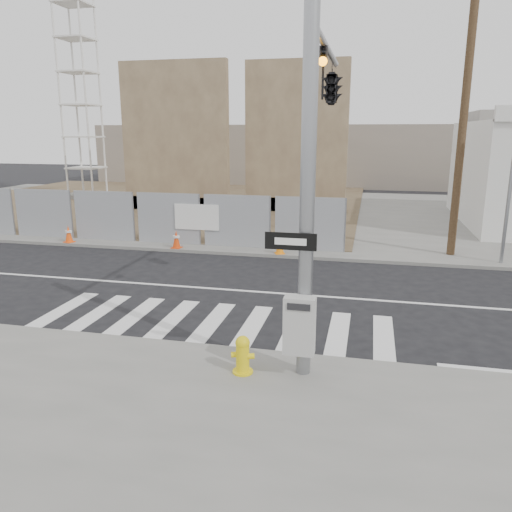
% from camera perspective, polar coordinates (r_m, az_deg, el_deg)
% --- Properties ---
extents(ground, '(100.00, 100.00, 0.00)m').
position_cam_1_polar(ground, '(14.40, -1.96, -3.98)').
color(ground, black).
rests_on(ground, ground).
extents(sidewalk_far, '(50.00, 20.00, 0.12)m').
position_cam_1_polar(sidewalk_far, '(27.81, 5.46, 4.88)').
color(sidewalk_far, slate).
rests_on(sidewalk_far, ground).
extents(signal_pole, '(0.96, 5.87, 7.00)m').
position_cam_1_polar(signal_pole, '(11.24, 7.88, 15.60)').
color(signal_pole, gray).
rests_on(signal_pole, sidewalk_near).
extents(chain_link_fence, '(24.60, 0.04, 2.00)m').
position_cam_1_polar(chain_link_fence, '(22.95, -23.50, 4.52)').
color(chain_link_fence, gray).
rests_on(chain_link_fence, sidewalk_far).
extents(concrete_wall_left, '(6.00, 1.30, 8.00)m').
position_cam_1_polar(concrete_wall_left, '(28.36, -9.10, 11.69)').
color(concrete_wall_left, brown).
rests_on(concrete_wall_left, sidewalk_far).
extents(concrete_wall_right, '(5.50, 1.30, 8.00)m').
position_cam_1_polar(concrete_wall_right, '(27.63, 4.59, 11.76)').
color(concrete_wall_right, brown).
rests_on(concrete_wall_right, sidewalk_far).
extents(crane_tower, '(2.60, 2.60, 18.15)m').
position_cam_1_polar(crane_tower, '(35.75, -19.76, 20.60)').
color(crane_tower, slate).
rests_on(crane_tower, sidewalk_far).
extents(utility_pole_right, '(1.60, 0.28, 10.00)m').
position_cam_1_polar(utility_pole_right, '(18.98, 22.73, 15.27)').
color(utility_pole_right, '#503B25').
rests_on(utility_pole_right, sidewalk_far).
extents(fire_hydrant, '(0.48, 0.48, 0.72)m').
position_cam_1_polar(fire_hydrant, '(9.32, -1.54, -11.20)').
color(fire_hydrant, yellow).
rests_on(fire_hydrant, sidewalk_near).
extents(traffic_cone_b, '(0.44, 0.44, 0.68)m').
position_cam_1_polar(traffic_cone_b, '(21.40, -20.63, 2.36)').
color(traffic_cone_b, '#FF4E0D').
rests_on(traffic_cone_b, sidewalk_far).
extents(traffic_cone_c, '(0.39, 0.39, 0.68)m').
position_cam_1_polar(traffic_cone_c, '(19.27, -9.09, 1.88)').
color(traffic_cone_c, red).
rests_on(traffic_cone_c, sidewalk_far).
extents(traffic_cone_d, '(0.44, 0.44, 0.66)m').
position_cam_1_polar(traffic_cone_d, '(18.17, 2.74, 1.27)').
color(traffic_cone_d, orange).
rests_on(traffic_cone_d, sidewalk_far).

